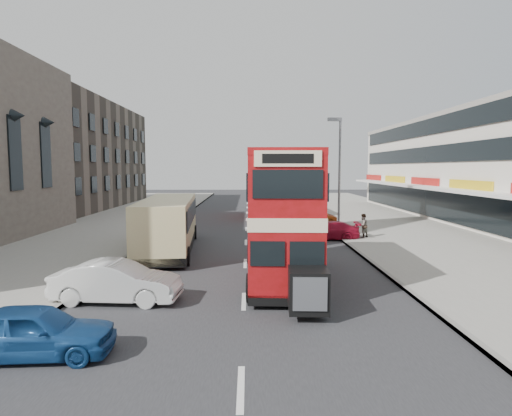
% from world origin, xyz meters
% --- Properties ---
extents(ground, '(160.00, 160.00, 0.00)m').
position_xyz_m(ground, '(0.00, 0.00, 0.00)').
color(ground, '#28282B').
rests_on(ground, ground).
extents(road_surface, '(12.00, 90.00, 0.01)m').
position_xyz_m(road_surface, '(0.00, 20.00, 0.01)').
color(road_surface, '#28282B').
rests_on(road_surface, ground).
extents(pavement_right, '(12.00, 90.00, 0.15)m').
position_xyz_m(pavement_right, '(12.00, 20.00, 0.07)').
color(pavement_right, gray).
rests_on(pavement_right, ground).
extents(pavement_left, '(12.00, 90.00, 0.15)m').
position_xyz_m(pavement_left, '(-12.00, 20.00, 0.07)').
color(pavement_left, gray).
rests_on(pavement_left, ground).
extents(kerb_left, '(0.20, 90.00, 0.16)m').
position_xyz_m(kerb_left, '(-6.10, 20.00, 0.07)').
color(kerb_left, gray).
rests_on(kerb_left, ground).
extents(kerb_right, '(0.20, 90.00, 0.16)m').
position_xyz_m(kerb_right, '(6.10, 20.00, 0.07)').
color(kerb_right, gray).
rests_on(kerb_right, ground).
extents(brick_terrace, '(14.00, 28.00, 12.00)m').
position_xyz_m(brick_terrace, '(-22.00, 38.00, 6.00)').
color(brick_terrace, '#66594C').
rests_on(brick_terrace, ground).
extents(commercial_row, '(9.90, 46.20, 9.30)m').
position_xyz_m(commercial_row, '(19.95, 22.00, 4.70)').
color(commercial_row, beige).
rests_on(commercial_row, ground).
extents(street_lamp, '(1.00, 0.20, 8.12)m').
position_xyz_m(street_lamp, '(6.52, 18.00, 4.78)').
color(street_lamp, slate).
rests_on(street_lamp, ground).
extents(bus_main, '(2.94, 9.36, 5.09)m').
position_xyz_m(bus_main, '(1.60, 4.80, 2.68)').
color(bus_main, black).
rests_on(bus_main, ground).
extents(bus_second, '(2.65, 9.11, 5.00)m').
position_xyz_m(bus_second, '(2.00, 28.23, 2.64)').
color(bus_second, black).
rests_on(bus_second, ground).
extents(coach, '(3.38, 10.41, 2.71)m').
position_xyz_m(coach, '(-4.30, 11.35, 1.60)').
color(coach, black).
rests_on(coach, ground).
extents(car_left_near, '(3.92, 1.75, 1.31)m').
position_xyz_m(car_left_near, '(-5.07, -2.39, 0.65)').
color(car_left_near, navy).
rests_on(car_left_near, ground).
extents(car_left_front, '(4.45, 1.88, 1.43)m').
position_xyz_m(car_left_front, '(-4.38, 2.00, 0.72)').
color(car_left_front, silver).
rests_on(car_left_front, ground).
extents(car_right_a, '(4.19, 1.96, 1.18)m').
position_xyz_m(car_right_a, '(5.26, 14.99, 0.59)').
color(car_right_a, maroon).
rests_on(car_right_a, ground).
extents(car_right_b, '(4.69, 2.19, 1.30)m').
position_xyz_m(car_right_b, '(4.64, 20.97, 0.65)').
color(car_right_b, '#B74512').
rests_on(car_right_b, ground).
extents(car_right_c, '(4.07, 1.76, 1.37)m').
position_xyz_m(car_right_c, '(4.51, 30.00, 0.68)').
color(car_right_c, '#5474A9').
rests_on(car_right_c, ground).
extents(pedestrian_near, '(0.69, 0.64, 1.55)m').
position_xyz_m(pedestrian_near, '(7.55, 14.99, 0.92)').
color(pedestrian_near, gray).
rests_on(pedestrian_near, pavement_right).
extents(cyclist, '(0.75, 1.56, 2.28)m').
position_xyz_m(cyclist, '(4.65, 21.94, 0.86)').
color(cyclist, gray).
rests_on(cyclist, ground).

